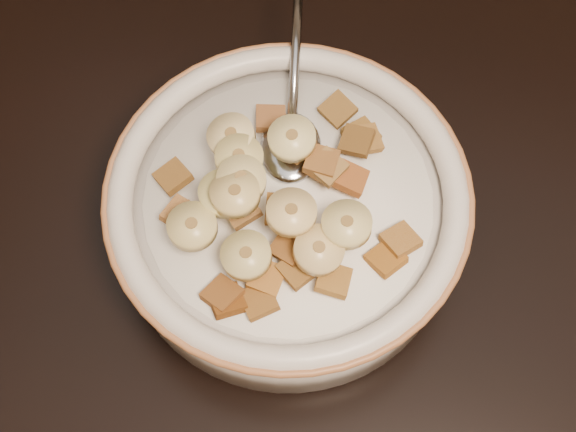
# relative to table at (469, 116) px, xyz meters

# --- Properties ---
(floor) EXTENTS (4.00, 4.50, 0.10)m
(floor) POSITION_rel_table_xyz_m (0.00, 0.00, -0.78)
(floor) COLOR #422816
(floor) RESTS_ON ground
(table) EXTENTS (1.44, 0.96, 0.04)m
(table) POSITION_rel_table_xyz_m (0.00, 0.00, 0.00)
(table) COLOR black
(table) RESTS_ON floor
(cereal_bowl) EXTENTS (0.23, 0.23, 0.06)m
(cereal_bowl) POSITION_rel_table_xyz_m (-0.12, -0.14, 0.05)
(cereal_bowl) COLOR beige
(cereal_bowl) RESTS_ON table
(milk) EXTENTS (0.19, 0.19, 0.00)m
(milk) POSITION_rel_table_xyz_m (-0.12, -0.14, 0.08)
(milk) COLOR white
(milk) RESTS_ON cereal_bowl
(spoon) EXTENTS (0.05, 0.06, 0.01)m
(spoon) POSITION_rel_table_xyz_m (-0.13, -0.10, 0.08)
(spoon) COLOR gray
(spoon) RESTS_ON cereal_bowl
(cereal_square_0) EXTENTS (0.03, 0.03, 0.01)m
(cereal_square_0) POSITION_rel_table_xyz_m (-0.10, -0.07, 0.08)
(cereal_square_0) COLOR brown
(cereal_square_0) RESTS_ON milk
(cereal_square_1) EXTENTS (0.03, 0.03, 0.01)m
(cereal_square_1) POSITION_rel_table_xyz_m (-0.08, -0.09, 0.08)
(cereal_square_1) COLOR olive
(cereal_square_1) RESTS_ON milk
(cereal_square_2) EXTENTS (0.03, 0.03, 0.01)m
(cereal_square_2) POSITION_rel_table_xyz_m (-0.10, -0.12, 0.09)
(cereal_square_2) COLOR brown
(cereal_square_2) RESTS_ON milk
(cereal_square_3) EXTENTS (0.03, 0.03, 0.01)m
(cereal_square_3) POSITION_rel_table_xyz_m (-0.15, -0.16, 0.09)
(cereal_square_3) COLOR olive
(cereal_square_3) RESTS_ON milk
(cereal_square_4) EXTENTS (0.02, 0.02, 0.01)m
(cereal_square_4) POSITION_rel_table_xyz_m (-0.08, -0.19, 0.08)
(cereal_square_4) COLOR olive
(cereal_square_4) RESTS_ON milk
(cereal_square_5) EXTENTS (0.02, 0.02, 0.01)m
(cereal_square_5) POSITION_rel_table_xyz_m (-0.14, -0.08, 0.08)
(cereal_square_5) COLOR brown
(cereal_square_5) RESTS_ON milk
(cereal_square_6) EXTENTS (0.03, 0.03, 0.01)m
(cereal_square_6) POSITION_rel_table_xyz_m (-0.12, -0.21, 0.08)
(cereal_square_6) COLOR brown
(cereal_square_6) RESTS_ON milk
(cereal_square_7) EXTENTS (0.03, 0.03, 0.01)m
(cereal_square_7) POSITION_rel_table_xyz_m (-0.14, -0.22, 0.08)
(cereal_square_7) COLOR #62350F
(cereal_square_7) RESTS_ON milk
(cereal_square_8) EXTENTS (0.02, 0.02, 0.01)m
(cereal_square_8) POSITION_rel_table_xyz_m (-0.12, -0.20, 0.08)
(cereal_square_8) COLOR olive
(cereal_square_8) RESTS_ON milk
(cereal_square_9) EXTENTS (0.03, 0.03, 0.01)m
(cereal_square_9) POSITION_rel_table_xyz_m (-0.10, -0.19, 0.09)
(cereal_square_9) COLOR brown
(cereal_square_9) RESTS_ON milk
(cereal_square_10) EXTENTS (0.02, 0.02, 0.01)m
(cereal_square_10) POSITION_rel_table_xyz_m (-0.10, -0.12, 0.10)
(cereal_square_10) COLOR brown
(cereal_square_10) RESTS_ON milk
(cereal_square_11) EXTENTS (0.03, 0.03, 0.01)m
(cereal_square_11) POSITION_rel_table_xyz_m (-0.18, -0.17, 0.08)
(cereal_square_11) COLOR #9B6832
(cereal_square_11) RESTS_ON milk
(cereal_square_12) EXTENTS (0.03, 0.03, 0.01)m
(cereal_square_12) POSITION_rel_table_xyz_m (-0.08, -0.08, 0.08)
(cereal_square_12) COLOR brown
(cereal_square_12) RESTS_ON milk
(cereal_square_13) EXTENTS (0.02, 0.02, 0.01)m
(cereal_square_13) POSITION_rel_table_xyz_m (-0.08, -0.12, 0.09)
(cereal_square_13) COLOR brown
(cereal_square_13) RESTS_ON milk
(cereal_square_14) EXTENTS (0.03, 0.03, 0.01)m
(cereal_square_14) POSITION_rel_table_xyz_m (-0.15, -0.21, 0.08)
(cereal_square_14) COLOR brown
(cereal_square_14) RESTS_ON milk
(cereal_square_15) EXTENTS (0.03, 0.03, 0.01)m
(cereal_square_15) POSITION_rel_table_xyz_m (-0.05, -0.17, 0.08)
(cereal_square_15) COLOR #8E591D
(cereal_square_15) RESTS_ON milk
(cereal_square_16) EXTENTS (0.03, 0.03, 0.01)m
(cereal_square_16) POSITION_rel_table_xyz_m (-0.20, -0.14, 0.08)
(cereal_square_16) COLOR brown
(cereal_square_16) RESTS_ON milk
(cereal_square_17) EXTENTS (0.03, 0.03, 0.01)m
(cereal_square_17) POSITION_rel_table_xyz_m (-0.10, -0.12, 0.09)
(cereal_square_17) COLOR brown
(cereal_square_17) RESTS_ON milk
(cereal_square_18) EXTENTS (0.02, 0.02, 0.01)m
(cereal_square_18) POSITION_rel_table_xyz_m (-0.12, -0.16, 0.10)
(cereal_square_18) COLOR brown
(cereal_square_18) RESTS_ON milk
(cereal_square_19) EXTENTS (0.03, 0.03, 0.01)m
(cereal_square_19) POSITION_rel_table_xyz_m (-0.11, -0.18, 0.09)
(cereal_square_19) COLOR brown
(cereal_square_19) RESTS_ON milk
(cereal_square_20) EXTENTS (0.03, 0.03, 0.01)m
(cereal_square_20) POSITION_rel_table_xyz_m (-0.04, -0.16, 0.08)
(cereal_square_20) COLOR olive
(cereal_square_20) RESTS_ON milk
(cereal_square_21) EXTENTS (0.03, 0.03, 0.01)m
(cereal_square_21) POSITION_rel_table_xyz_m (-0.18, -0.17, 0.08)
(cereal_square_21) COLOR brown
(cereal_square_21) RESTS_ON milk
(cereal_square_22) EXTENTS (0.02, 0.02, 0.01)m
(cereal_square_22) POSITION_rel_table_xyz_m (-0.08, -0.09, 0.09)
(cereal_square_22) COLOR brown
(cereal_square_22) RESTS_ON milk
(cereal_square_23) EXTENTS (0.03, 0.03, 0.01)m
(cereal_square_23) POSITION_rel_table_xyz_m (-0.12, -0.11, 0.10)
(cereal_square_23) COLOR brown
(cereal_square_23) RESTS_ON milk
(banana_slice_0) EXTENTS (0.04, 0.04, 0.01)m
(banana_slice_0) POSITION_rel_table_xyz_m (-0.12, -0.11, 0.10)
(banana_slice_0) COLOR #FFF0A6
(banana_slice_0) RESTS_ON milk
(banana_slice_1) EXTENTS (0.04, 0.04, 0.02)m
(banana_slice_1) POSITION_rel_table_xyz_m (-0.16, -0.11, 0.10)
(banana_slice_1) COLOR beige
(banana_slice_1) RESTS_ON milk
(banana_slice_2) EXTENTS (0.04, 0.04, 0.01)m
(banana_slice_2) POSITION_rel_table_xyz_m (-0.08, -0.16, 0.10)
(banana_slice_2) COLOR #DBCF81
(banana_slice_2) RESTS_ON milk
(banana_slice_3) EXTENTS (0.04, 0.04, 0.01)m
(banana_slice_3) POSITION_rel_table_xyz_m (-0.16, -0.15, 0.10)
(banana_slice_3) COLOR #F2E88B
(banana_slice_3) RESTS_ON milk
(banana_slice_4) EXTENTS (0.04, 0.04, 0.01)m
(banana_slice_4) POSITION_rel_table_xyz_m (-0.11, -0.16, 0.11)
(banana_slice_4) COLOR #F3CE82
(banana_slice_4) RESTS_ON milk
(banana_slice_5) EXTENTS (0.04, 0.04, 0.01)m
(banana_slice_5) POSITION_rel_table_xyz_m (-0.15, -0.16, 0.11)
(banana_slice_5) COLOR tan
(banana_slice_5) RESTS_ON milk
(banana_slice_6) EXTENTS (0.03, 0.03, 0.01)m
(banana_slice_6) POSITION_rel_table_xyz_m (-0.14, -0.19, 0.10)
(banana_slice_6) COLOR #C8BC72
(banana_slice_6) RESTS_ON milk
(banana_slice_7) EXTENTS (0.04, 0.04, 0.01)m
(banana_slice_7) POSITION_rel_table_xyz_m (-0.09, -0.18, 0.10)
(banana_slice_7) COLOR #E1C179
(banana_slice_7) RESTS_ON milk
(banana_slice_8) EXTENTS (0.04, 0.04, 0.01)m
(banana_slice_8) POSITION_rel_table_xyz_m (-0.17, -0.18, 0.10)
(banana_slice_8) COLOR #D0BB88
(banana_slice_8) RESTS_ON milk
(banana_slice_9) EXTENTS (0.04, 0.04, 0.01)m
(banana_slice_9) POSITION_rel_table_xyz_m (-0.15, -0.13, 0.10)
(banana_slice_9) COLOR #CDBE65
(banana_slice_9) RESTS_ON milk
(banana_slice_10) EXTENTS (0.04, 0.04, 0.01)m
(banana_slice_10) POSITION_rel_table_xyz_m (-0.15, -0.15, 0.11)
(banana_slice_10) COLOR #E5D67D
(banana_slice_10) RESTS_ON milk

